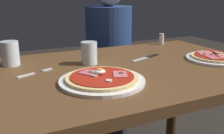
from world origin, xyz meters
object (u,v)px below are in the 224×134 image
at_px(pizza_across_left, 215,58).
at_px(fork, 32,74).
at_px(salt_shaker, 161,39).
at_px(diner_person, 109,65).
at_px(dining_table, 127,91).
at_px(water_glass_near, 89,55).
at_px(knife, 147,57).
at_px(pizza_foreground, 102,79).
at_px(water_glass_far, 10,55).

relative_size(pizza_across_left, fork, 1.83).
xyz_separation_m(salt_shaker, diner_person, (-0.21, 0.33, -0.23)).
height_order(dining_table, fork, fork).
bearing_deg(water_glass_near, pizza_across_left, -18.56).
relative_size(fork, knife, 0.79).
distance_m(dining_table, pizza_foreground, 0.27).
bearing_deg(water_glass_far, diner_person, 32.79).
relative_size(knife, salt_shaker, 2.84).
relative_size(pizza_foreground, salt_shaker, 4.67).
xyz_separation_m(fork, diner_person, (0.61, 0.61, -0.20)).
xyz_separation_m(pizza_across_left, water_glass_near, (-0.57, 0.19, 0.03)).
bearing_deg(pizza_across_left, salt_shaker, 91.17).
relative_size(pizza_across_left, water_glass_near, 2.70).
relative_size(water_glass_near, water_glass_far, 0.94).
bearing_deg(pizza_across_left, dining_table, 169.34).
bearing_deg(pizza_across_left, water_glass_near, 161.44).
distance_m(pizza_foreground, water_glass_near, 0.26).
xyz_separation_m(water_glass_near, diner_person, (0.35, 0.57, -0.24)).
xyz_separation_m(dining_table, water_glass_far, (-0.46, 0.24, 0.17)).
xyz_separation_m(pizza_across_left, knife, (-0.27, 0.17, -0.01)).
xyz_separation_m(water_glass_near, fork, (-0.26, -0.05, -0.04)).
bearing_deg(knife, dining_table, -150.15).
xyz_separation_m(knife, salt_shaker, (0.27, 0.25, 0.03)).
xyz_separation_m(water_glass_far, diner_person, (0.68, 0.44, -0.25)).
bearing_deg(salt_shaker, dining_table, -140.99).
distance_m(dining_table, pizza_across_left, 0.46).
bearing_deg(water_glass_far, knife, -13.25).
bearing_deg(salt_shaker, water_glass_far, -173.20).
bearing_deg(salt_shaker, water_glass_near, -157.40).
distance_m(pizza_foreground, diner_person, 0.93).
xyz_separation_m(dining_table, fork, (-0.40, 0.06, 0.12)).
bearing_deg(fork, water_glass_near, 9.99).
distance_m(pizza_across_left, water_glass_near, 0.61).
distance_m(knife, diner_person, 0.62).
relative_size(pizza_foreground, diner_person, 0.27).
xyz_separation_m(pizza_foreground, diner_person, (0.40, 0.82, -0.21)).
distance_m(dining_table, fork, 0.42).
relative_size(water_glass_far, knife, 0.57).
bearing_deg(knife, water_glass_near, 176.61).
bearing_deg(dining_table, diner_person, 72.27).
bearing_deg(pizza_foreground, diner_person, 63.99).
bearing_deg(water_glass_far, salt_shaker, 6.80).
bearing_deg(diner_person, knife, 84.66).
bearing_deg(fork, pizza_across_left, -10.00).
bearing_deg(salt_shaker, diner_person, 122.44).
distance_m(dining_table, water_glass_near, 0.24).
bearing_deg(salt_shaker, pizza_foreground, -141.38).
bearing_deg(knife, pizza_across_left, -32.57).
bearing_deg(dining_table, pizza_foreground, -142.32).
bearing_deg(pizza_foreground, dining_table, 37.68).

